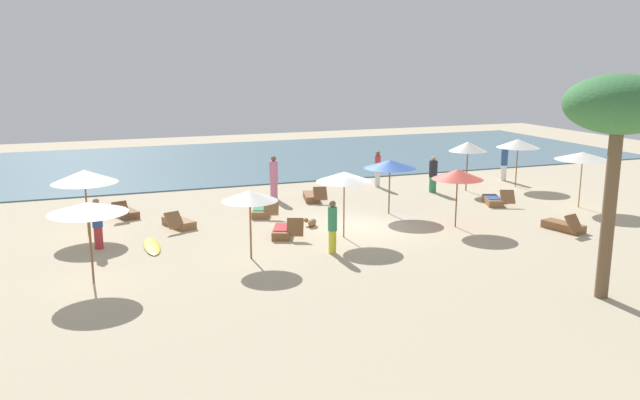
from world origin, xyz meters
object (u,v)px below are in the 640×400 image
(lounger_6, at_px, (262,211))
(person_0, at_px, (433,174))
(umbrella_5, at_px, (344,177))
(person_3, at_px, (332,226))
(umbrella_4, at_px, (250,196))
(lounger_2, at_px, (178,222))
(lounger_4, at_px, (494,200))
(person_1, at_px, (98,223))
(umbrella_8, at_px, (84,176))
(lounger_3, at_px, (283,231))
(umbrella_3, at_px, (583,156))
(lounger_5, at_px, (312,197))
(person_4, at_px, (274,177))
(dog, at_px, (311,222))
(lounger_1, at_px, (125,212))
(umbrella_6, at_px, (468,147))
(palm_0, at_px, (619,109))
(surfboard, at_px, (152,246))
(lounger_0, at_px, (564,226))
(umbrella_0, at_px, (390,164))
(umbrella_7, at_px, (518,143))
(umbrella_1, at_px, (458,174))
(person_2, at_px, (504,163))
(umbrella_2, at_px, (88,208))
(person_5, at_px, (378,169))

(lounger_6, bearing_deg, person_0, 10.80)
(umbrella_5, bearing_deg, person_3, -123.22)
(umbrella_4, distance_m, lounger_2, 5.22)
(lounger_4, bearing_deg, person_1, -176.08)
(umbrella_8, height_order, lounger_3, umbrella_8)
(umbrella_3, height_order, lounger_5, umbrella_3)
(person_1, bearing_deg, lounger_6, 22.56)
(person_4, bearing_deg, dog, -90.63)
(lounger_1, relative_size, lounger_5, 0.98)
(umbrella_3, height_order, umbrella_4, umbrella_3)
(person_3, bearing_deg, umbrella_6, 36.73)
(umbrella_5, distance_m, palm_0, 9.10)
(umbrella_4, height_order, surfboard, umbrella_4)
(umbrella_4, distance_m, lounger_5, 8.75)
(umbrella_8, relative_size, lounger_1, 1.32)
(lounger_0, bearing_deg, lounger_2, 157.50)
(umbrella_3, relative_size, umbrella_5, 1.01)
(person_0, bearing_deg, umbrella_5, -139.91)
(person_0, bearing_deg, umbrella_4, -146.19)
(umbrella_0, distance_m, person_0, 4.99)
(surfboard, bearing_deg, umbrella_7, 14.19)
(umbrella_1, relative_size, umbrella_5, 0.94)
(umbrella_1, bearing_deg, lounger_3, 170.80)
(lounger_2, distance_m, person_2, 17.17)
(person_3, bearing_deg, lounger_0, -2.27)
(umbrella_2, xyz_separation_m, person_4, (7.76, 8.71, -1.16))
(umbrella_5, height_order, lounger_2, umbrella_5)
(umbrella_8, xyz_separation_m, lounger_3, (6.37, -2.52, -1.90))
(umbrella_5, bearing_deg, umbrella_4, -160.83)
(lounger_1, height_order, person_0, person_0)
(umbrella_1, xyz_separation_m, person_4, (-4.87, 6.94, -1.00))
(umbrella_2, distance_m, palm_0, 13.89)
(lounger_0, xyz_separation_m, lounger_5, (-6.78, 7.92, -0.00))
(lounger_0, height_order, lounger_4, lounger_0)
(umbrella_4, relative_size, palm_0, 0.38)
(surfboard, bearing_deg, lounger_6, 33.30)
(lounger_0, relative_size, person_0, 1.05)
(umbrella_8, bearing_deg, lounger_4, -2.88)
(person_2, relative_size, palm_0, 0.31)
(umbrella_7, height_order, person_0, umbrella_7)
(umbrella_5, xyz_separation_m, lounger_2, (-5.16, 3.39, -1.95))
(umbrella_8, bearing_deg, dog, -12.01)
(lounger_1, height_order, lounger_6, lounger_1)
(umbrella_2, bearing_deg, umbrella_5, 13.02)
(umbrella_7, xyz_separation_m, palm_0, (-7.12, -13.17, 2.78))
(umbrella_2, bearing_deg, person_5, 36.22)
(dog, bearing_deg, person_1, -177.94)
(lounger_6, relative_size, person_5, 1.04)
(umbrella_0, xyz_separation_m, lounger_6, (-4.83, 1.45, -1.81))
(umbrella_7, bearing_deg, umbrella_4, -155.45)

